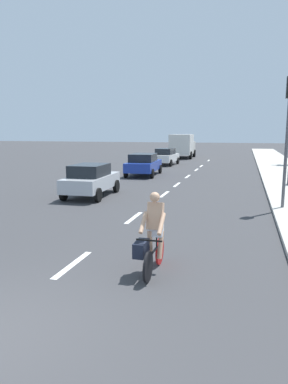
{
  "coord_description": "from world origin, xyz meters",
  "views": [
    {
      "loc": [
        3.81,
        -4.02,
        3.1
      ],
      "look_at": [
        0.59,
        7.22,
        1.1
      ],
      "focal_mm": 32.98,
      "sensor_mm": 36.0,
      "label": 1
    }
  ],
  "objects_px": {
    "cyclist": "(152,237)",
    "delivery_truck": "(182,145)",
    "parked_car_silver": "(91,179)",
    "parked_car_blue": "(144,164)",
    "parked_car_white": "(166,156)",
    "traffic_signal": "(288,118)"
  },
  "relations": [
    {
      "from": "cyclist",
      "to": "parked_car_silver",
      "type": "xyz_separation_m",
      "value": [
        -5.23,
        8.33,
        0.01
      ]
    },
    {
      "from": "delivery_truck",
      "to": "traffic_signal",
      "type": "height_order",
      "value": "traffic_signal"
    },
    {
      "from": "delivery_truck",
      "to": "traffic_signal",
      "type": "relative_size",
      "value": 1.21
    },
    {
      "from": "parked_car_blue",
      "to": "parked_car_white",
      "type": "bearing_deg",
      "value": 88.14
    },
    {
      "from": "parked_car_silver",
      "to": "parked_car_blue",
      "type": "height_order",
      "value": "same"
    },
    {
      "from": "cyclist",
      "to": "delivery_truck",
      "type": "distance_m",
      "value": 35.28
    },
    {
      "from": "parked_car_blue",
      "to": "parked_car_silver",
      "type": "bearing_deg",
      "value": -94.28
    },
    {
      "from": "cyclist",
      "to": "parked_car_white",
      "type": "xyz_separation_m",
      "value": [
        -5.28,
        25.32,
        0.01
      ]
    },
    {
      "from": "cyclist",
      "to": "delivery_truck",
      "type": "relative_size",
      "value": 0.29
    },
    {
      "from": "parked_car_blue",
      "to": "delivery_truck",
      "type": "relative_size",
      "value": 0.71
    },
    {
      "from": "cyclist",
      "to": "delivery_truck",
      "type": "bearing_deg",
      "value": -81.27
    },
    {
      "from": "parked_car_silver",
      "to": "parked_car_blue",
      "type": "xyz_separation_m",
      "value": [
        0.15,
        8.7,
        0.0
      ]
    },
    {
      "from": "parked_car_silver",
      "to": "traffic_signal",
      "type": "bearing_deg",
      "value": -8.2
    },
    {
      "from": "parked_car_silver",
      "to": "delivery_truck",
      "type": "relative_size",
      "value": 0.64
    },
    {
      "from": "parked_car_silver",
      "to": "traffic_signal",
      "type": "xyz_separation_m",
      "value": [
        8.64,
        -0.82,
        2.77
      ]
    },
    {
      "from": "delivery_truck",
      "to": "parked_car_white",
      "type": "bearing_deg",
      "value": -91.48
    },
    {
      "from": "parked_car_silver",
      "to": "parked_car_blue",
      "type": "distance_m",
      "value": 8.7
    },
    {
      "from": "parked_car_blue",
      "to": "parked_car_white",
      "type": "xyz_separation_m",
      "value": [
        -0.21,
        8.29,
        -0.01
      ]
    },
    {
      "from": "cyclist",
      "to": "parked_car_silver",
      "type": "relative_size",
      "value": 0.45
    },
    {
      "from": "parked_car_white",
      "to": "traffic_signal",
      "type": "xyz_separation_m",
      "value": [
        8.69,
        -17.81,
        2.77
      ]
    },
    {
      "from": "traffic_signal",
      "to": "cyclist",
      "type": "bearing_deg",
      "value": -114.43
    },
    {
      "from": "parked_car_silver",
      "to": "delivery_truck",
      "type": "bearing_deg",
      "value": 87.51
    }
  ]
}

